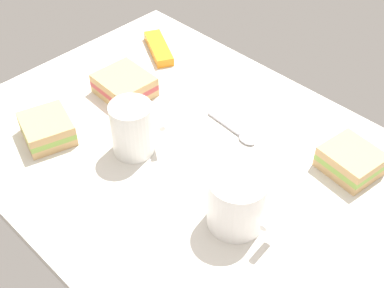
{
  "coord_description": "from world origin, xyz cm",
  "views": [
    {
      "loc": [
        47.22,
        -47.66,
        68.38
      ],
      "look_at": [
        0.0,
        0.0,
        5.0
      ],
      "focal_mm": 47.79,
      "sensor_mm": 36.0,
      "label": 1
    }
  ],
  "objects_px": {
    "sandwich_side": "(124,85)",
    "sandwich_main": "(351,161)",
    "snack_bar": "(159,48)",
    "spoon": "(238,133)",
    "sandwich_extra": "(47,129)",
    "coffee_mug_black": "(237,201)",
    "coffee_mug_milky": "(132,128)"
  },
  "relations": [
    {
      "from": "coffee_mug_milky",
      "to": "coffee_mug_black",
      "type": "bearing_deg",
      "value": 1.36
    },
    {
      "from": "coffee_mug_milky",
      "to": "snack_bar",
      "type": "relative_size",
      "value": 0.79
    },
    {
      "from": "coffee_mug_black",
      "to": "spoon",
      "type": "xyz_separation_m",
      "value": [
        -0.13,
        0.16,
        -0.05
      ]
    },
    {
      "from": "sandwich_main",
      "to": "sandwich_side",
      "type": "distance_m",
      "value": 0.48
    },
    {
      "from": "sandwich_main",
      "to": "sandwich_side",
      "type": "bearing_deg",
      "value": -163.0
    },
    {
      "from": "coffee_mug_black",
      "to": "sandwich_side",
      "type": "xyz_separation_m",
      "value": [
        -0.39,
        0.09,
        -0.03
      ]
    },
    {
      "from": "spoon",
      "to": "snack_bar",
      "type": "distance_m",
      "value": 0.33
    },
    {
      "from": "spoon",
      "to": "coffee_mug_black",
      "type": "bearing_deg",
      "value": -50.12
    },
    {
      "from": "snack_bar",
      "to": "spoon",
      "type": "bearing_deg",
      "value": 12.96
    },
    {
      "from": "sandwich_extra",
      "to": "snack_bar",
      "type": "bearing_deg",
      "value": 101.16
    },
    {
      "from": "sandwich_main",
      "to": "sandwich_extra",
      "type": "xyz_separation_m",
      "value": [
        -0.45,
        -0.33,
        -0.0
      ]
    },
    {
      "from": "coffee_mug_black",
      "to": "sandwich_extra",
      "type": "relative_size",
      "value": 1.0
    },
    {
      "from": "coffee_mug_milky",
      "to": "sandwich_extra",
      "type": "height_order",
      "value": "coffee_mug_milky"
    },
    {
      "from": "sandwich_main",
      "to": "snack_bar",
      "type": "bearing_deg",
      "value": 178.01
    },
    {
      "from": "coffee_mug_milky",
      "to": "spoon",
      "type": "relative_size",
      "value": 0.83
    },
    {
      "from": "sandwich_main",
      "to": "sandwich_extra",
      "type": "relative_size",
      "value": 0.91
    },
    {
      "from": "sandwich_main",
      "to": "snack_bar",
      "type": "relative_size",
      "value": 0.81
    },
    {
      "from": "spoon",
      "to": "sandwich_extra",
      "type": "bearing_deg",
      "value": -134.0
    },
    {
      "from": "coffee_mug_black",
      "to": "snack_bar",
      "type": "distance_m",
      "value": 0.52
    },
    {
      "from": "sandwich_side",
      "to": "sandwich_extra",
      "type": "xyz_separation_m",
      "value": [
        0.0,
        -0.19,
        0.0
      ]
    },
    {
      "from": "sandwich_main",
      "to": "sandwich_side",
      "type": "height_order",
      "value": "same"
    },
    {
      "from": "coffee_mug_black",
      "to": "sandwich_main",
      "type": "distance_m",
      "value": 0.24
    },
    {
      "from": "snack_bar",
      "to": "sandwich_extra",
      "type": "bearing_deg",
      "value": -50.61
    },
    {
      "from": "coffee_mug_black",
      "to": "sandwich_extra",
      "type": "height_order",
      "value": "coffee_mug_black"
    },
    {
      "from": "sandwich_extra",
      "to": "snack_bar",
      "type": "height_order",
      "value": "sandwich_extra"
    },
    {
      "from": "sandwich_side",
      "to": "sandwich_main",
      "type": "bearing_deg",
      "value": 17.0
    },
    {
      "from": "coffee_mug_black",
      "to": "snack_bar",
      "type": "xyz_separation_m",
      "value": [
        -0.46,
        0.25,
        -0.04
      ]
    },
    {
      "from": "sandwich_extra",
      "to": "spoon",
      "type": "height_order",
      "value": "sandwich_extra"
    },
    {
      "from": "coffee_mug_black",
      "to": "snack_bar",
      "type": "bearing_deg",
      "value": 151.35
    },
    {
      "from": "coffee_mug_milky",
      "to": "snack_bar",
      "type": "xyz_separation_m",
      "value": [
        -0.21,
        0.25,
        -0.04
      ]
    },
    {
      "from": "spoon",
      "to": "sandwich_main",
      "type": "bearing_deg",
      "value": 18.95
    },
    {
      "from": "sandwich_side",
      "to": "sandwich_extra",
      "type": "bearing_deg",
      "value": -89.47
    }
  ]
}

